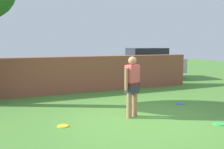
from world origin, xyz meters
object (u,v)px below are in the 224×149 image
object	(u,v)px
frisbee_blue	(180,104)
frisbee_yellow	(63,126)
frisbee_green	(219,124)
person	(132,84)
car	(146,63)

from	to	relation	value
frisbee_blue	frisbee_yellow	size ratio (longest dim) A/B	1.00
frisbee_green	frisbee_yellow	bearing A→B (deg)	158.87
person	frisbee_green	size ratio (longest dim) A/B	6.00
car	frisbee_blue	size ratio (longest dim) A/B	16.16
frisbee_green	frisbee_yellow	distance (m)	3.77
frisbee_green	person	bearing A→B (deg)	140.10
person	frisbee_blue	xyz separation A→B (m)	(2.13, 0.66, -0.89)
person	frisbee_green	bearing A→B (deg)	119.67
person	frisbee_blue	size ratio (longest dim) A/B	6.00
person	car	world-z (taller)	car
person	car	distance (m)	7.70
frisbee_blue	frisbee_green	distance (m)	2.10
frisbee_blue	person	bearing A→B (deg)	-162.65
frisbee_green	car	bearing A→B (deg)	71.10
frisbee_blue	frisbee_green	bearing A→B (deg)	-102.88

